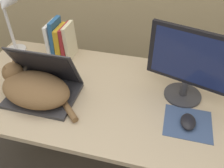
{
  "coord_description": "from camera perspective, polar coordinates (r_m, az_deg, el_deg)",
  "views": [
    {
      "loc": [
        0.35,
        -0.52,
        1.58
      ],
      "look_at": [
        0.12,
        0.34,
        0.84
      ],
      "focal_mm": 38.0,
      "sensor_mm": 36.0,
      "label": 1
    }
  ],
  "objects": [
    {
      "name": "desk",
      "position": [
        1.33,
        -4.72,
        -3.77
      ],
      "size": [
        1.42,
        0.77,
        0.74
      ],
      "color": "tan",
      "rests_on": "ground_plane"
    },
    {
      "name": "desk_lamp",
      "position": [
        1.57,
        -23.86,
        15.17
      ],
      "size": [
        0.17,
        0.17,
        0.41
      ],
      "color": "silver",
      "rests_on": "desk"
    },
    {
      "name": "book_row",
      "position": [
        1.55,
        -12.18,
        10.36
      ],
      "size": [
        0.15,
        0.15,
        0.24
      ],
      "color": "white",
      "rests_on": "desk"
    },
    {
      "name": "computer_mouse",
      "position": [
        1.15,
        17.85,
        -8.62
      ],
      "size": [
        0.07,
        0.1,
        0.03
      ],
      "color": "black",
      "rests_on": "mousepad"
    },
    {
      "name": "laptop",
      "position": [
        1.28,
        -16.06,
        -0.58
      ],
      "size": [
        0.35,
        0.27,
        0.26
      ],
      "color": "#2D2D33",
      "rests_on": "desk"
    },
    {
      "name": "cat",
      "position": [
        1.26,
        -18.38,
        -0.8
      ],
      "size": [
        0.48,
        0.3,
        0.15
      ],
      "color": "brown",
      "rests_on": "desk"
    },
    {
      "name": "mousepad",
      "position": [
        1.17,
        17.76,
        -8.94
      ],
      "size": [
        0.22,
        0.2,
        0.0
      ],
      "color": "#384C75",
      "rests_on": "desk"
    },
    {
      "name": "external_monitor",
      "position": [
        1.18,
        18.31,
        4.44
      ],
      "size": [
        0.41,
        0.19,
        0.38
      ],
      "color": "#333338",
      "rests_on": "desk"
    }
  ]
}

